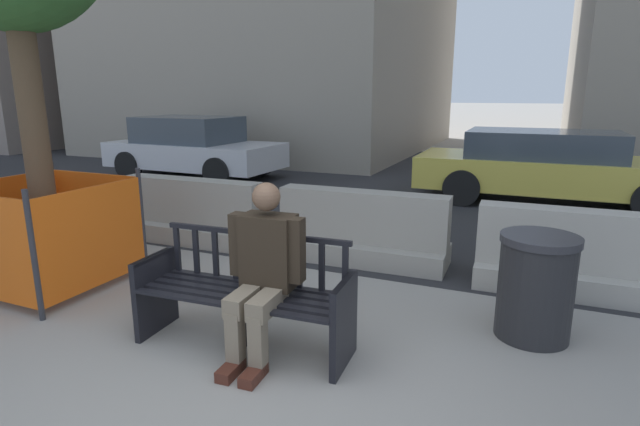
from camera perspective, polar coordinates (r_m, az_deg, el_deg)
name	(u,v)px	position (r m, az deg, el deg)	size (l,w,h in m)	color
street_asphalt	(455,185)	(11.15, 15.22, 3.08)	(120.00, 12.00, 0.01)	#28282B
street_bench	(244,298)	(3.96, -8.65, -9.61)	(1.72, 0.62, 0.88)	black
seated_person	(263,268)	(3.72, -6.51, -6.25)	(0.59, 0.74, 1.31)	#2D2319
jersey_barrier_centre	(362,233)	(5.89, 4.81, -2.27)	(2.01, 0.72, 0.84)	#9E998E
jersey_barrier_left	(193,216)	(6.90, -14.33, -0.30)	(2.01, 0.72, 0.84)	#9E998E
jersey_barrier_right	(582,260)	(5.57, 27.78, -4.79)	(2.02, 0.73, 0.84)	#ADA89E
construction_fence	(48,230)	(5.79, -28.70, -1.71)	(1.34, 1.34, 1.17)	#2D2D33
car_taxi_near	(549,166)	(9.84, 24.72, 4.89)	(4.65, 1.95, 1.29)	#DBC64C
car_sedan_mid	(193,147)	(12.10, -14.30, 7.30)	(4.05, 2.01, 1.41)	silver
trash_bin	(536,287)	(4.40, 23.42, -7.72)	(0.61, 0.61, 0.86)	#232326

